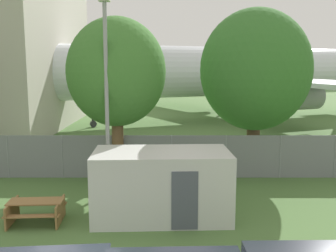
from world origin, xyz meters
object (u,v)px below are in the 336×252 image
at_px(airplane, 222,72).
at_px(tree_left_of_cabin, 254,70).
at_px(portable_cabin, 160,185).
at_px(tree_behind_benches, 115,73).
at_px(picnic_bench_near_cabin, 35,209).

distance_m(airplane, tree_left_of_cabin, 19.13).
bearing_deg(tree_left_of_cabin, portable_cabin, -126.15).
distance_m(portable_cabin, tree_left_of_cabin, 8.40).
xyz_separation_m(airplane, tree_behind_benches, (-7.66, -20.41, 0.28)).
relative_size(picnic_bench_near_cabin, tree_behind_benches, 0.25).
bearing_deg(picnic_bench_near_cabin, portable_cabin, 6.38).
relative_size(portable_cabin, picnic_bench_near_cabin, 2.52).
height_order(airplane, portable_cabin, airplane).
distance_m(picnic_bench_near_cabin, tree_left_of_cabin, 11.70).
distance_m(picnic_bench_near_cabin, tree_behind_benches, 7.13).
height_order(picnic_bench_near_cabin, tree_left_of_cabin, tree_left_of_cabin).
bearing_deg(tree_behind_benches, airplane, 69.42).
height_order(portable_cabin, tree_left_of_cabin, tree_left_of_cabin).
height_order(portable_cabin, picnic_bench_near_cabin, portable_cabin).
relative_size(tree_left_of_cabin, tree_behind_benches, 1.08).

